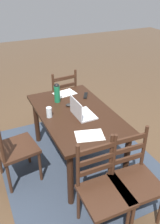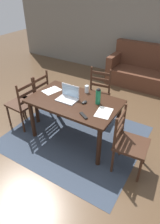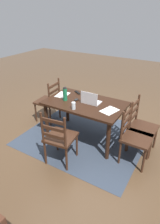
# 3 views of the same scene
# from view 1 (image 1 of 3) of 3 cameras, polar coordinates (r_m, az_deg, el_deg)

# --- Properties ---
(ground_plane) EXTENTS (14.00, 14.00, 0.00)m
(ground_plane) POSITION_cam_1_polar(r_m,az_deg,el_deg) (3.38, -0.86, -11.07)
(ground_plane) COLOR brown
(area_rug) EXTENTS (2.24, 1.96, 0.01)m
(area_rug) POSITION_cam_1_polar(r_m,az_deg,el_deg) (3.38, -0.86, -11.03)
(area_rug) COLOR #333D4C
(area_rug) RESTS_ON ground
(dining_table) EXTENTS (1.43, 0.86, 0.75)m
(dining_table) POSITION_cam_1_polar(r_m,az_deg,el_deg) (3.00, -0.95, -1.71)
(dining_table) COLOR black
(dining_table) RESTS_ON ground
(chair_far_head) EXTENTS (0.49, 0.49, 0.95)m
(chair_far_head) POSITION_cam_1_polar(r_m,az_deg,el_deg) (2.93, -15.53, -8.30)
(chair_far_head) COLOR #3D2316
(chair_far_head) RESTS_ON ground
(chair_right_near) EXTENTS (0.47, 0.47, 0.95)m
(chair_right_near) POSITION_cam_1_polar(r_m,az_deg,el_deg) (3.96, -4.56, 3.53)
(chair_right_near) COLOR #3D2316
(chair_right_near) RESTS_ON ground
(chair_left_near) EXTENTS (0.46, 0.46, 0.95)m
(chair_left_near) POSITION_cam_1_polar(r_m,az_deg,el_deg) (2.52, 12.69, -15.41)
(chair_left_near) COLOR #3D2316
(chair_left_near) RESTS_ON ground
(chair_left_far) EXTENTS (0.45, 0.45, 0.95)m
(chair_left_far) POSITION_cam_1_polar(r_m,az_deg,el_deg) (2.37, 5.56, -18.25)
(chair_left_far) COLOR #3D2316
(chair_left_far) RESTS_ON ground
(laptop) EXTENTS (0.32, 0.22, 0.23)m
(laptop) POSITION_cam_1_polar(r_m,az_deg,el_deg) (2.84, 0.12, 0.09)
(laptop) COLOR silver
(laptop) RESTS_ON dining_table
(water_bottle) EXTENTS (0.08, 0.08, 0.26)m
(water_bottle) POSITION_cam_1_polar(r_m,az_deg,el_deg) (3.14, -5.49, 4.66)
(water_bottle) COLOR #197247
(water_bottle) RESTS_ON dining_table
(drinking_glass) EXTENTS (0.07, 0.07, 0.12)m
(drinking_glass) POSITION_cam_1_polar(r_m,az_deg,el_deg) (2.84, -7.34, -0.06)
(drinking_glass) COLOR silver
(drinking_glass) RESTS_ON dining_table
(computer_mouse) EXTENTS (0.08, 0.11, 0.03)m
(computer_mouse) POSITION_cam_1_polar(r_m,az_deg,el_deg) (3.07, -2.50, 1.71)
(computer_mouse) COLOR black
(computer_mouse) RESTS_ON dining_table
(tv_remote) EXTENTS (0.17, 0.13, 0.02)m
(tv_remote) POSITION_cam_1_polar(r_m,az_deg,el_deg) (3.32, 1.32, 3.92)
(tv_remote) COLOR black
(tv_remote) RESTS_ON dining_table
(paper_stack_left) EXTENTS (0.28, 0.34, 0.00)m
(paper_stack_left) POSITION_cam_1_polar(r_m,az_deg,el_deg) (2.53, 2.27, -5.59)
(paper_stack_left) COLOR white
(paper_stack_left) RESTS_ON dining_table
(paper_stack_right) EXTENTS (0.25, 0.32, 0.00)m
(paper_stack_right) POSITION_cam_1_polar(r_m,az_deg,el_deg) (3.41, -3.65, 4.44)
(paper_stack_right) COLOR white
(paper_stack_right) RESTS_ON dining_table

